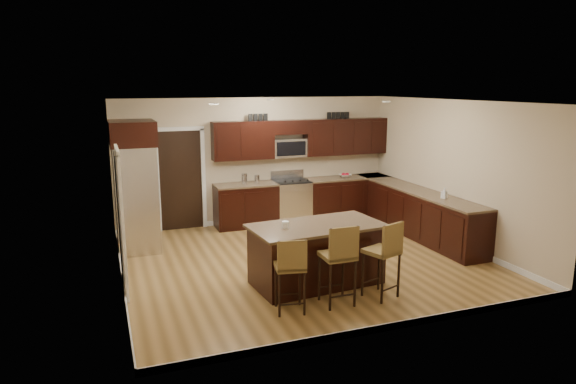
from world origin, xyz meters
name	(u,v)px	position (x,y,z in m)	size (l,w,h in m)	color
floor	(304,260)	(0.00, 0.00, 0.00)	(6.00, 6.00, 0.00)	olive
ceiling	(305,102)	(0.00, 0.00, 2.70)	(6.00, 6.00, 0.00)	silver
wall_back	(257,161)	(0.00, 2.75, 1.35)	(6.00, 6.00, 0.00)	tan
wall_left	(116,197)	(-3.00, 0.00, 1.35)	(5.50, 5.50, 0.00)	tan
wall_right	(454,173)	(3.00, 0.00, 1.35)	(5.50, 5.50, 0.00)	tan
base_cabinets	(363,207)	(1.90, 1.45, 0.46)	(4.02, 3.96, 0.92)	black
upper_cabinets	(305,137)	(1.04, 2.58, 1.84)	(4.00, 0.33, 0.80)	black
range	(291,201)	(0.68, 2.45, 0.47)	(0.76, 0.64, 1.11)	silver
microwave	(289,148)	(0.68, 2.60, 1.62)	(0.76, 0.31, 0.40)	silver
doorway	(181,180)	(-1.65, 2.73, 1.03)	(0.85, 0.03, 2.06)	black
pantry_door	(120,224)	(-2.98, -0.30, 1.02)	(0.03, 0.80, 2.04)	white
letter_decor	(299,116)	(0.90, 2.58, 2.29)	(2.20, 0.03, 0.15)	black
island	(316,256)	(-0.21, -1.01, 0.43)	(2.06, 1.21, 0.92)	black
stool_left	(291,267)	(-0.95, -1.85, 0.64)	(0.45, 0.45, 1.03)	olive
stool_mid	(340,256)	(-0.25, -1.85, 0.71)	(0.43, 0.43, 1.14)	olive
stool_right	(385,251)	(0.46, -1.85, 0.70)	(0.53, 0.53, 1.12)	olive
refrigerator	(135,185)	(-2.62, 1.65, 1.20)	(0.79, 1.02, 2.35)	silver
floor_mat	(273,231)	(0.08, 1.90, 0.01)	(0.86, 0.57, 0.01)	brown
fruit_bowl	(345,176)	(1.98, 2.45, 0.95)	(0.27, 0.27, 0.07)	silver
soap_bottle	(444,193)	(2.70, -0.16, 1.02)	(0.09, 0.09, 0.20)	#B2B2B2
canister_tall	(244,179)	(-0.37, 2.45, 1.03)	(0.12, 0.12, 0.22)	silver
canister_short	(257,179)	(-0.10, 2.45, 1.01)	(0.11, 0.11, 0.17)	silver
island_jar	(285,225)	(-0.71, -1.01, 0.97)	(0.10, 0.10, 0.10)	white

